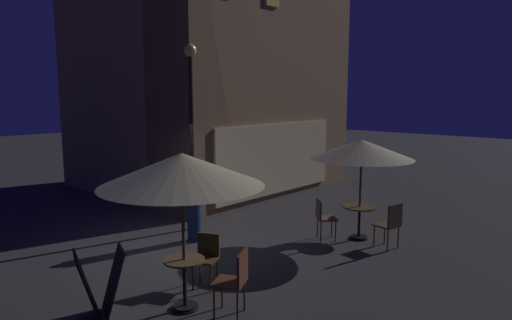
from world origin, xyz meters
TOP-DOWN VIEW (x-y plane):
  - ground_plane at (0.00, 0.00)m, footprint 60.00×60.00m
  - cafe_building at (3.81, 3.77)m, footprint 7.35×7.12m
  - street_lamp_near_corner at (1.05, 1.07)m, footprint 0.29×0.29m
  - menu_sandwich_board at (-2.61, -1.22)m, footprint 0.83×0.77m
  - cafe_table_0 at (3.02, -2.22)m, footprint 0.75×0.75m
  - cafe_table_1 at (-1.65, -1.93)m, footprint 0.61×0.61m
  - patio_umbrella_0 at (3.02, -2.22)m, footprint 2.23×2.23m
  - patio_umbrella_1 at (-1.65, -1.93)m, footprint 2.38×2.38m
  - cafe_chair_0 at (2.85, -3.03)m, footprint 0.51×0.51m
  - cafe_chair_1 at (2.43, -1.66)m, footprint 0.57×0.57m
  - cafe_chair_2 at (-1.29, -2.64)m, footprint 0.59×0.59m
  - cafe_chair_3 at (-0.87, -1.54)m, footprint 0.52×0.52m
  - patron_standing_0 at (0.51, 0.39)m, footprint 0.36×0.36m

SIDE VIEW (x-z plane):
  - ground_plane at x=0.00m, z-range 0.00..0.00m
  - menu_sandwich_board at x=-2.61m, z-range 0.02..0.99m
  - cafe_table_1 at x=-1.65m, z-range 0.13..0.90m
  - cafe_chair_3 at x=-0.87m, z-range 0.10..0.97m
  - cafe_table_0 at x=3.02m, z-range 0.17..0.91m
  - cafe_chair_1 at x=2.43m, z-range 0.10..0.99m
  - cafe_chair_0 at x=2.85m, z-range 0.10..1.07m
  - cafe_chair_2 at x=-1.29m, z-range 0.10..1.07m
  - patron_standing_0 at x=0.51m, z-range 0.00..1.70m
  - patio_umbrella_0 at x=3.02m, z-range 0.89..3.10m
  - patio_umbrella_1 at x=-1.65m, z-range 0.93..3.28m
  - street_lamp_near_corner at x=1.05m, z-range 0.70..5.00m
  - cafe_building at x=3.81m, z-range -0.01..8.31m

